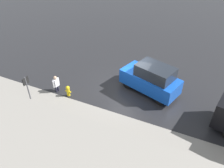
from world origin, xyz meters
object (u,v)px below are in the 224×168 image
Objects in this scene: moving_hatchback at (151,79)px; sign_post at (28,89)px; pedestrian at (56,83)px; fire_hydrant at (68,91)px.

sign_post reaches higher than moving_hatchback.
sign_post is (0.23, 2.12, 0.90)m from pedestrian.
fire_hydrant is at bearing 173.04° from pedestrian.
sign_post is at bearing 83.71° from pedestrian.
moving_hatchback is 5.28× the size of fire_hydrant.
pedestrian is at bearing -96.29° from sign_post.
fire_hydrant is at bearing 29.99° from moving_hatchback.
pedestrian is 0.51× the size of sign_post.
moving_hatchback is at bearing -141.56° from sign_post.
fire_hydrant is 1.04m from pedestrian.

